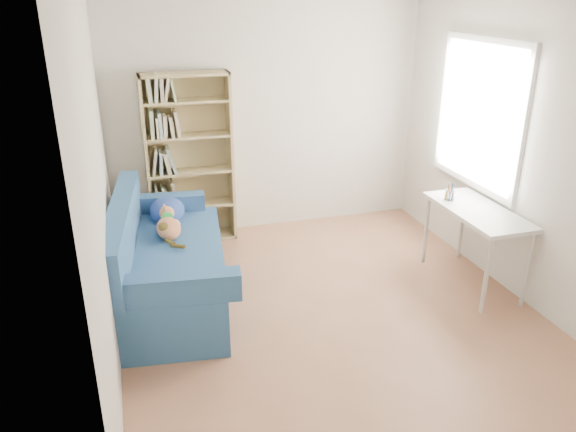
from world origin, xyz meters
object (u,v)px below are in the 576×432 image
object	(u,v)px
bookshelf	(190,167)
desk	(477,218)
sofa	(165,263)
pen_cup	(450,193)

from	to	relation	value
bookshelf	desk	bearing A→B (deg)	-36.46
sofa	desk	size ratio (longest dim) A/B	1.82
pen_cup	bookshelf	bearing A→B (deg)	146.99
sofa	pen_cup	xyz separation A→B (m)	(2.67, -0.22, 0.46)
sofa	desk	distance (m)	2.86
sofa	bookshelf	bearing A→B (deg)	78.21
bookshelf	desk	xyz separation A→B (m)	(2.38, -1.76, -0.18)
desk	pen_cup	distance (m)	0.35
sofa	pen_cup	size ratio (longest dim) A/B	11.71
sofa	bookshelf	distance (m)	1.40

